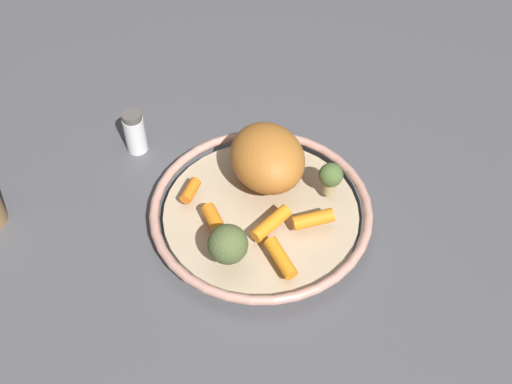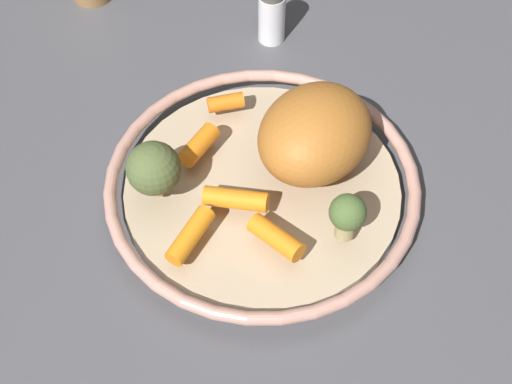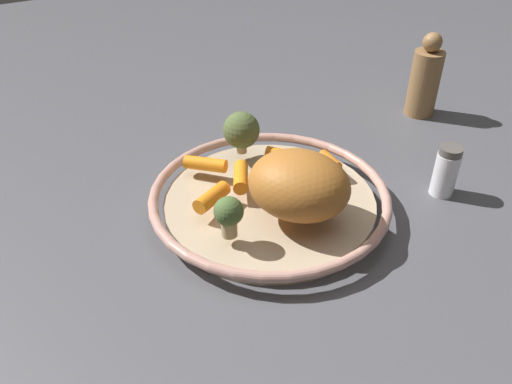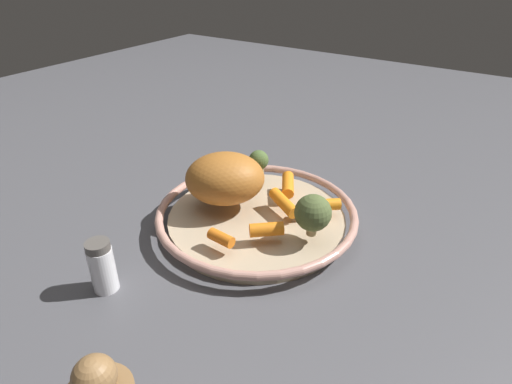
{
  "view_description": "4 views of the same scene",
  "coord_description": "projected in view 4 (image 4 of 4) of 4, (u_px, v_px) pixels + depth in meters",
  "views": [
    {
      "loc": [
        0.17,
        -0.59,
        0.76
      ],
      "look_at": [
        -0.01,
        0.0,
        0.06
      ],
      "focal_mm": 44.68,
      "sensor_mm": 36.0,
      "label": 1
    },
    {
      "loc": [
        0.44,
        -0.14,
        0.63
      ],
      "look_at": [
        0.03,
        -0.02,
        0.05
      ],
      "focal_mm": 50.02,
      "sensor_mm": 36.0,
      "label": 2
    },
    {
      "loc": [
        0.3,
        0.5,
        0.45
      ],
      "look_at": [
        0.03,
        0.01,
        0.05
      ],
      "focal_mm": 36.36,
      "sensor_mm": 36.0,
      "label": 3
    },
    {
      "loc": [
        -0.51,
        -0.34,
        0.42
      ],
      "look_at": [
        -0.0,
        -0.0,
        0.07
      ],
      "focal_mm": 30.38,
      "sensor_mm": 36.0,
      "label": 4
    }
  ],
  "objects": [
    {
      "name": "roast_chicken_piece",
      "position": [
        225.0,
        178.0,
        0.72
      ],
      "size": [
        0.17,
        0.17,
        0.08
      ],
      "primitive_type": "ellipsoid",
      "rotation": [
        0.0,
        0.0,
        2.21
      ],
      "color": "#AE6728",
      "rests_on": "serving_bowl"
    },
    {
      "name": "baby_carrot_back",
      "position": [
        288.0,
        185.0,
        0.77
      ],
      "size": [
        0.06,
        0.05,
        0.03
      ],
      "primitive_type": "cylinder",
      "rotation": [
        1.49,
        0.0,
        2.09
      ],
      "color": "orange",
      "rests_on": "serving_bowl"
    },
    {
      "name": "baby_carrot_right",
      "position": [
        221.0,
        238.0,
        0.63
      ],
      "size": [
        0.02,
        0.04,
        0.02
      ],
      "primitive_type": "cylinder",
      "rotation": [
        1.56,
        0.0,
        3.07
      ],
      "color": "orange",
      "rests_on": "serving_bowl"
    },
    {
      "name": "baby_carrot_left",
      "position": [
        284.0,
        203.0,
        0.71
      ],
      "size": [
        0.05,
        0.07,
        0.03
      ],
      "primitive_type": "cylinder",
      "rotation": [
        1.64,
        0.0,
        5.78
      ],
      "color": "orange",
      "rests_on": "serving_bowl"
    },
    {
      "name": "salt_shaker",
      "position": [
        102.0,
        266.0,
        0.58
      ],
      "size": [
        0.03,
        0.03,
        0.08
      ],
      "color": "white",
      "rests_on": "ground_plane"
    },
    {
      "name": "broccoli_floret_mid",
      "position": [
        259.0,
        162.0,
        0.8
      ],
      "size": [
        0.04,
        0.04,
        0.06
      ],
      "color": "tan",
      "rests_on": "serving_bowl"
    },
    {
      "name": "ground_plane",
      "position": [
        257.0,
        226.0,
        0.74
      ],
      "size": [
        2.53,
        2.53,
        0.0
      ],
      "primitive_type": "plane",
      "color": "#4C4C51"
    },
    {
      "name": "baby_carrot_near_rim",
      "position": [
        321.0,
        205.0,
        0.71
      ],
      "size": [
        0.06,
        0.06,
        0.02
      ],
      "primitive_type": "cylinder",
      "rotation": [
        1.52,
        0.0,
        3.9
      ],
      "color": "orange",
      "rests_on": "serving_bowl"
    },
    {
      "name": "serving_bowl",
      "position": [
        257.0,
        216.0,
        0.73
      ],
      "size": [
        0.34,
        0.34,
        0.03
      ],
      "color": "tan",
      "rests_on": "ground_plane"
    },
    {
      "name": "baby_carrot_center",
      "position": [
        267.0,
        229.0,
        0.65
      ],
      "size": [
        0.05,
        0.05,
        0.02
      ],
      "primitive_type": "cylinder",
      "rotation": [
        1.57,
        0.0,
        3.85
      ],
      "color": "orange",
      "rests_on": "serving_bowl"
    },
    {
      "name": "broccoli_floret_small",
      "position": [
        313.0,
        213.0,
        0.64
      ],
      "size": [
        0.06,
        0.06,
        0.07
      ],
      "color": "tan",
      "rests_on": "serving_bowl"
    }
  ]
}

